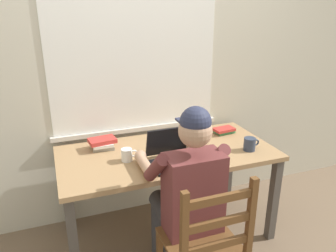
{
  "coord_description": "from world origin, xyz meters",
  "views": [
    {
      "loc": [
        -0.77,
        -2.1,
        1.76
      ],
      "look_at": [
        -0.01,
        -0.05,
        0.95
      ],
      "focal_mm": 35.4,
      "sensor_mm": 36.0,
      "label": 1
    }
  ],
  "objects_px": {
    "book_stack_main": "(224,130)",
    "book_stack_side": "(103,143)",
    "wooden_chair": "(205,247)",
    "seated_person": "(186,188)",
    "coffee_mug_dark": "(250,144)",
    "desk": "(167,162)",
    "computer_mouse": "(210,156)",
    "laptop": "(173,155)",
    "coffee_mug_white": "(127,155)",
    "landscape_photo_print": "(158,140)"
  },
  "relations": [
    {
      "from": "book_stack_main",
      "to": "book_stack_side",
      "type": "bearing_deg",
      "value": 178.21
    },
    {
      "from": "coffee_mug_white",
      "to": "wooden_chair",
      "type": "bearing_deg",
      "value": -68.7
    },
    {
      "from": "desk",
      "to": "book_stack_side",
      "type": "xyz_separation_m",
      "value": [
        -0.44,
        0.22,
        0.13
      ]
    },
    {
      "from": "coffee_mug_dark",
      "to": "book_stack_main",
      "type": "relative_size",
      "value": 0.67
    },
    {
      "from": "computer_mouse",
      "to": "coffee_mug_dark",
      "type": "bearing_deg",
      "value": 3.86
    },
    {
      "from": "landscape_photo_print",
      "to": "desk",
      "type": "bearing_deg",
      "value": -103.47
    },
    {
      "from": "desk",
      "to": "landscape_photo_print",
      "type": "height_order",
      "value": "landscape_photo_print"
    },
    {
      "from": "coffee_mug_dark",
      "to": "laptop",
      "type": "bearing_deg",
      "value": 178.35
    },
    {
      "from": "book_stack_side",
      "to": "computer_mouse",
      "type": "bearing_deg",
      "value": -32.03
    },
    {
      "from": "desk",
      "to": "landscape_photo_print",
      "type": "xyz_separation_m",
      "value": [
        0.0,
        0.23,
        0.09
      ]
    },
    {
      "from": "laptop",
      "to": "computer_mouse",
      "type": "height_order",
      "value": "laptop"
    },
    {
      "from": "coffee_mug_white",
      "to": "coffee_mug_dark",
      "type": "distance_m",
      "value": 0.91
    },
    {
      "from": "seated_person",
      "to": "wooden_chair",
      "type": "distance_m",
      "value": 0.36
    },
    {
      "from": "laptop",
      "to": "landscape_photo_print",
      "type": "bearing_deg",
      "value": 86.89
    },
    {
      "from": "laptop",
      "to": "computer_mouse",
      "type": "distance_m",
      "value": 0.27
    },
    {
      "from": "laptop",
      "to": "book_stack_main",
      "type": "relative_size",
      "value": 1.76
    },
    {
      "from": "coffee_mug_white",
      "to": "book_stack_main",
      "type": "xyz_separation_m",
      "value": [
        0.89,
        0.23,
        -0.02
      ]
    },
    {
      "from": "coffee_mug_dark",
      "to": "book_stack_side",
      "type": "bearing_deg",
      "value": 158.32
    },
    {
      "from": "desk",
      "to": "computer_mouse",
      "type": "xyz_separation_m",
      "value": [
        0.25,
        -0.21,
        0.1
      ]
    },
    {
      "from": "seated_person",
      "to": "coffee_mug_dark",
      "type": "distance_m",
      "value": 0.69
    },
    {
      "from": "wooden_chair",
      "to": "landscape_photo_print",
      "type": "relative_size",
      "value": 7.23
    },
    {
      "from": "wooden_chair",
      "to": "book_stack_main",
      "type": "bearing_deg",
      "value": 56.09
    },
    {
      "from": "coffee_mug_white",
      "to": "coffee_mug_dark",
      "type": "height_order",
      "value": "coffee_mug_dark"
    },
    {
      "from": "desk",
      "to": "computer_mouse",
      "type": "relative_size",
      "value": 15.85
    },
    {
      "from": "book_stack_side",
      "to": "coffee_mug_dark",
      "type": "bearing_deg",
      "value": -21.68
    },
    {
      "from": "desk",
      "to": "coffee_mug_dark",
      "type": "height_order",
      "value": "coffee_mug_dark"
    },
    {
      "from": "book_stack_main",
      "to": "landscape_photo_print",
      "type": "xyz_separation_m",
      "value": [
        -0.57,
        0.04,
        -0.02
      ]
    },
    {
      "from": "computer_mouse",
      "to": "coffee_mug_white",
      "type": "distance_m",
      "value": 0.59
    },
    {
      "from": "seated_person",
      "to": "coffee_mug_dark",
      "type": "xyz_separation_m",
      "value": [
        0.63,
        0.27,
        0.09
      ]
    },
    {
      "from": "laptop",
      "to": "coffee_mug_white",
      "type": "bearing_deg",
      "value": 156.98
    },
    {
      "from": "laptop",
      "to": "coffee_mug_white",
      "type": "height_order",
      "value": "laptop"
    },
    {
      "from": "wooden_chair",
      "to": "book_stack_main",
      "type": "xyz_separation_m",
      "value": [
        0.62,
        0.92,
        0.29
      ]
    },
    {
      "from": "book_stack_side",
      "to": "landscape_photo_print",
      "type": "bearing_deg",
      "value": 1.39
    },
    {
      "from": "desk",
      "to": "coffee_mug_dark",
      "type": "bearing_deg",
      "value": -18.16
    },
    {
      "from": "wooden_chair",
      "to": "computer_mouse",
      "type": "xyz_separation_m",
      "value": [
        0.29,
        0.53,
        0.28
      ]
    },
    {
      "from": "coffee_mug_white",
      "to": "book_stack_side",
      "type": "height_order",
      "value": "coffee_mug_white"
    },
    {
      "from": "book_stack_main",
      "to": "desk",
      "type": "bearing_deg",
      "value": -162.36
    },
    {
      "from": "seated_person",
      "to": "book_stack_side",
      "type": "distance_m",
      "value": 0.79
    },
    {
      "from": "wooden_chair",
      "to": "seated_person",
      "type": "bearing_deg",
      "value": 90.0
    },
    {
      "from": "book_stack_main",
      "to": "book_stack_side",
      "type": "xyz_separation_m",
      "value": [
        -1.02,
        0.03,
        0.02
      ]
    },
    {
      "from": "computer_mouse",
      "to": "landscape_photo_print",
      "type": "relative_size",
      "value": 0.77
    },
    {
      "from": "coffee_mug_dark",
      "to": "desk",
      "type": "bearing_deg",
      "value": 161.84
    },
    {
      "from": "seated_person",
      "to": "laptop",
      "type": "xyz_separation_m",
      "value": [
        0.03,
        0.29,
        0.1
      ]
    },
    {
      "from": "computer_mouse",
      "to": "landscape_photo_print",
      "type": "xyz_separation_m",
      "value": [
        -0.24,
        0.44,
        -0.02
      ]
    },
    {
      "from": "seated_person",
      "to": "book_stack_side",
      "type": "relative_size",
      "value": 5.89
    },
    {
      "from": "wooden_chair",
      "to": "laptop",
      "type": "relative_size",
      "value": 2.85
    },
    {
      "from": "coffee_mug_white",
      "to": "coffee_mug_dark",
      "type": "xyz_separation_m",
      "value": [
        0.9,
        -0.14,
        0.0
      ]
    },
    {
      "from": "coffee_mug_white",
      "to": "landscape_photo_print",
      "type": "relative_size",
      "value": 0.88
    },
    {
      "from": "computer_mouse",
      "to": "book_stack_main",
      "type": "relative_size",
      "value": 0.53
    },
    {
      "from": "landscape_photo_print",
      "to": "coffee_mug_dark",
      "type": "bearing_deg",
      "value": -48.65
    }
  ]
}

